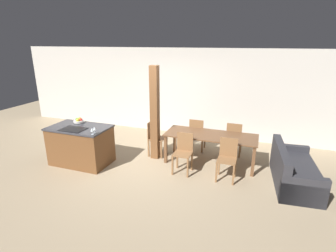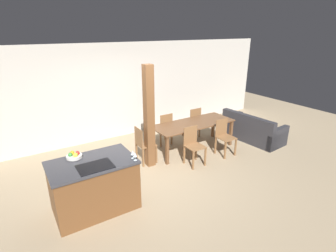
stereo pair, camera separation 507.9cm
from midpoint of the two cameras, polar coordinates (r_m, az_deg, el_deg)
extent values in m
plane|color=#9E896B|center=(5.80, 16.24, -13.55)|extent=(16.00, 16.00, 0.00)
cube|color=beige|center=(7.61, 18.47, 4.81)|extent=(11.20, 0.08, 2.70)
cube|color=brown|center=(5.32, 0.88, -10.23)|extent=(1.39, 0.85, 0.90)
cube|color=#38383D|center=(5.12, 0.90, -5.60)|extent=(1.43, 0.89, 0.04)
cube|color=black|center=(4.93, 0.13, -6.23)|extent=(0.56, 0.40, 0.01)
cylinder|color=silver|center=(5.41, -0.26, -3.64)|extent=(0.27, 0.27, 0.05)
sphere|color=red|center=(5.37, 0.35, -3.24)|extent=(0.08, 0.08, 0.08)
sphere|color=gold|center=(5.44, -0.17, -2.94)|extent=(0.08, 0.08, 0.08)
sphere|color=#3D8E38|center=(5.41, -0.83, -3.07)|extent=(0.07, 0.07, 0.07)
sphere|color=yellow|center=(5.33, -0.36, -3.38)|extent=(0.08, 0.08, 0.08)
cylinder|color=silver|center=(4.63, 7.00, -7.99)|extent=(0.06, 0.06, 0.00)
cylinder|color=silver|center=(4.61, 7.02, -7.56)|extent=(0.01, 0.01, 0.07)
cone|color=silver|center=(4.58, 7.05, -6.74)|extent=(0.07, 0.07, 0.07)
cylinder|color=silver|center=(4.71, 7.24, -7.54)|extent=(0.06, 0.06, 0.00)
cylinder|color=silver|center=(4.69, 7.26, -7.12)|extent=(0.01, 0.01, 0.07)
cone|color=silver|center=(4.66, 7.29, -6.31)|extent=(0.07, 0.07, 0.07)
cube|color=brown|center=(6.13, 32.20, -6.41)|extent=(2.19, 0.85, 0.03)
cube|color=brown|center=(5.79, 22.20, -10.27)|extent=(0.07, 0.07, 0.71)
cube|color=brown|center=(6.30, 41.58, -11.43)|extent=(0.07, 0.07, 0.71)
cube|color=brown|center=(6.44, 22.03, -7.34)|extent=(0.07, 0.07, 0.71)
cube|color=brown|center=(6.90, 39.51, -8.65)|extent=(0.07, 0.07, 0.71)
cube|color=brown|center=(5.49, 28.15, -11.42)|extent=(0.40, 0.40, 0.02)
cube|color=brown|center=(5.56, 28.24, -8.46)|extent=(0.38, 0.02, 0.43)
cube|color=brown|center=(5.42, 26.11, -14.40)|extent=(0.04, 0.04, 0.46)
cube|color=brown|center=(5.48, 29.89, -14.62)|extent=(0.04, 0.04, 0.46)
cube|color=brown|center=(5.72, 25.78, -12.55)|extent=(0.04, 0.04, 0.46)
cube|color=brown|center=(5.78, 29.33, -12.80)|extent=(0.04, 0.04, 0.46)
cube|color=brown|center=(5.75, 38.06, -11.95)|extent=(0.40, 0.40, 0.02)
cube|color=brown|center=(5.81, 37.95, -9.11)|extent=(0.38, 0.02, 0.43)
cube|color=brown|center=(5.65, 36.37, -14.87)|extent=(0.04, 0.04, 0.46)
cube|color=brown|center=(5.77, 39.82, -14.93)|extent=(0.04, 0.04, 0.46)
cube|color=brown|center=(5.94, 35.46, -13.10)|extent=(0.04, 0.04, 0.46)
cube|color=brown|center=(6.06, 38.74, -13.20)|extent=(0.04, 0.04, 0.46)
cube|color=brown|center=(6.79, 26.60, -5.61)|extent=(0.40, 0.40, 0.02)
cube|color=brown|center=(6.53, 27.04, -4.43)|extent=(0.38, 0.02, 0.43)
cube|color=brown|center=(7.07, 27.61, -6.97)|extent=(0.04, 0.04, 0.46)
cube|color=brown|center=(7.02, 24.75, -6.72)|extent=(0.04, 0.04, 0.46)
cube|color=brown|center=(6.75, 27.97, -8.19)|extent=(0.04, 0.04, 0.46)
cube|color=brown|center=(6.70, 24.96, -7.93)|extent=(0.04, 0.04, 0.46)
cube|color=brown|center=(7.00, 34.63, -6.29)|extent=(0.40, 0.40, 0.02)
cube|color=brown|center=(6.75, 35.35, -5.17)|extent=(0.38, 0.02, 0.43)
cube|color=brown|center=(7.29, 35.32, -7.57)|extent=(0.04, 0.04, 0.46)
cube|color=brown|center=(7.20, 32.61, -7.37)|extent=(0.04, 0.04, 0.46)
cube|color=brown|center=(6.99, 36.03, -8.76)|extent=(0.04, 0.04, 0.46)
cube|color=brown|center=(6.89, 33.20, -8.58)|extent=(0.04, 0.04, 0.46)
cube|color=brown|center=(6.05, 18.77, -7.42)|extent=(0.40, 0.40, 0.02)
cube|color=brown|center=(5.96, 17.17, -5.27)|extent=(0.02, 0.38, 0.43)
cube|color=brown|center=(6.00, 20.20, -10.36)|extent=(0.04, 0.04, 0.46)
cube|color=brown|center=(6.32, 20.22, -8.88)|extent=(0.04, 0.04, 0.46)
cube|color=brown|center=(5.99, 16.78, -10.01)|extent=(0.04, 0.04, 0.46)
cube|color=brown|center=(6.31, 16.99, -8.55)|extent=(0.04, 0.04, 0.46)
cube|color=#2D2D33|center=(6.70, 48.35, -12.78)|extent=(0.94, 1.76, 0.44)
cube|color=#2D2D33|center=(6.36, 46.77, -9.75)|extent=(0.30, 1.71, 0.36)
cube|color=#2D2D33|center=(6.13, 52.42, -15.60)|extent=(0.81, 0.21, 0.58)
cube|color=#2D2D33|center=(7.25, 45.25, -9.37)|extent=(0.81, 0.21, 0.58)
cube|color=brown|center=(5.63, 19.54, -1.61)|extent=(0.19, 0.19, 2.35)
camera|label=1|loc=(2.54, 117.78, -10.45)|focal=28.00mm
camera|label=2|loc=(2.54, -62.22, 10.45)|focal=28.00mm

